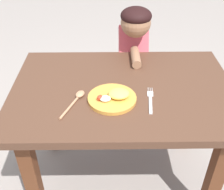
{
  "coord_description": "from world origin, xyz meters",
  "views": [
    {
      "loc": [
        -0.08,
        -1.22,
        1.58
      ],
      "look_at": [
        -0.06,
        -0.1,
        0.76
      ],
      "focal_mm": 44.95,
      "sensor_mm": 36.0,
      "label": 1
    }
  ],
  "objects_px": {
    "plate": "(113,97)",
    "person": "(132,68)",
    "fork": "(150,100)",
    "spoon": "(77,98)"
  },
  "relations": [
    {
      "from": "spoon",
      "to": "person",
      "type": "bearing_deg",
      "value": -6.55
    },
    {
      "from": "plate",
      "to": "fork",
      "type": "bearing_deg",
      "value": -1.88
    },
    {
      "from": "fork",
      "to": "plate",
      "type": "bearing_deg",
      "value": 94.21
    },
    {
      "from": "fork",
      "to": "person",
      "type": "height_order",
      "value": "person"
    },
    {
      "from": "plate",
      "to": "person",
      "type": "distance_m",
      "value": 0.62
    },
    {
      "from": "spoon",
      "to": "person",
      "type": "distance_m",
      "value": 0.68
    },
    {
      "from": "spoon",
      "to": "person",
      "type": "relative_size",
      "value": 0.21
    },
    {
      "from": "fork",
      "to": "person",
      "type": "relative_size",
      "value": 0.21
    },
    {
      "from": "plate",
      "to": "fork",
      "type": "distance_m",
      "value": 0.19
    },
    {
      "from": "plate",
      "to": "spoon",
      "type": "relative_size",
      "value": 1.09
    }
  ]
}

